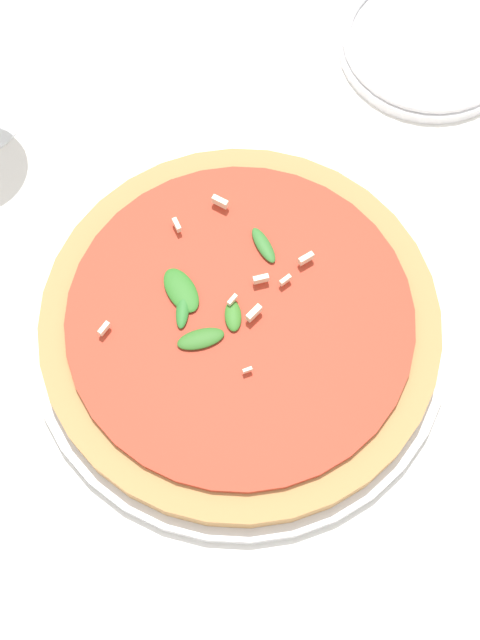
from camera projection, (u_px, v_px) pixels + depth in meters
ground_plane at (235, 367)px, 0.72m from camera, size 6.00×6.00×0.00m
pizza_arugula_main at (240, 326)px, 0.72m from camera, size 0.34×0.34×0.05m
side_plate_white at (429, 43)px, 0.83m from camera, size 0.17×0.17×0.02m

